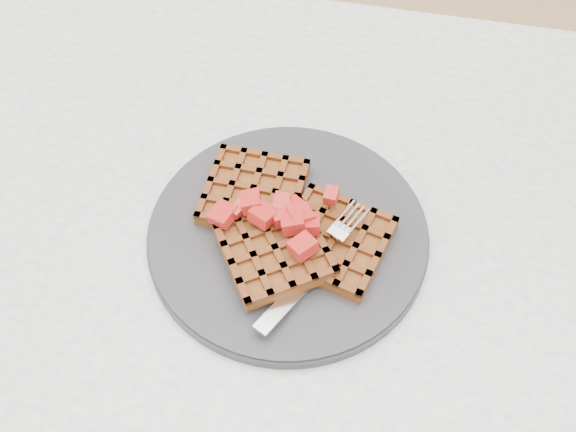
# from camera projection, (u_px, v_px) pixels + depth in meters

# --- Properties ---
(table) EXTENTS (1.20, 0.80, 0.75)m
(table) POSITION_uv_depth(u_px,v_px,m) (360.00, 292.00, 0.78)
(table) COLOR silver
(table) RESTS_ON ground
(plate) EXTENTS (0.30, 0.30, 0.02)m
(plate) POSITION_uv_depth(u_px,v_px,m) (288.00, 233.00, 0.68)
(plate) COLOR #242426
(plate) RESTS_ON table
(waffles) EXTENTS (0.21, 0.20, 0.03)m
(waffles) POSITION_uv_depth(u_px,v_px,m) (287.00, 226.00, 0.66)
(waffles) COLOR brown
(waffles) RESTS_ON plate
(strawberry_pile) EXTENTS (0.15, 0.15, 0.02)m
(strawberry_pile) POSITION_uv_depth(u_px,v_px,m) (288.00, 208.00, 0.64)
(strawberry_pile) COLOR maroon
(strawberry_pile) RESTS_ON waffles
(fork) EXTENTS (0.10, 0.17, 0.02)m
(fork) POSITION_uv_depth(u_px,v_px,m) (320.00, 263.00, 0.64)
(fork) COLOR silver
(fork) RESTS_ON plate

